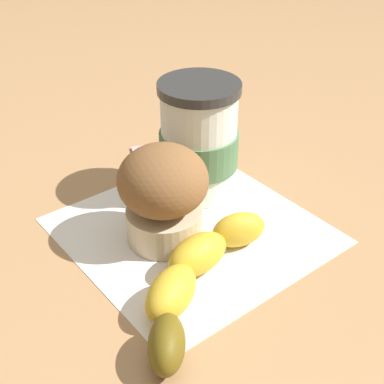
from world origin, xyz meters
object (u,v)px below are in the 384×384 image
muffin (163,192)px  banana (194,275)px  coffee_cup (199,141)px  sugar_packet (146,154)px

muffin → banana: 0.09m
coffee_cup → sugar_packet: bearing=-175.1°
muffin → banana: (0.08, -0.02, -0.04)m
coffee_cup → banana: (0.13, -0.10, -0.04)m
coffee_cup → sugar_packet: size_ratio=2.60×
coffee_cup → banana: bearing=-38.0°
banana → sugar_packet: size_ratio=3.91×
coffee_cup → muffin: coffee_cup is taller
muffin → banana: size_ratio=0.53×
muffin → sugar_packet: bearing=154.5°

